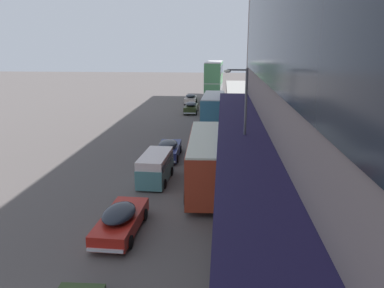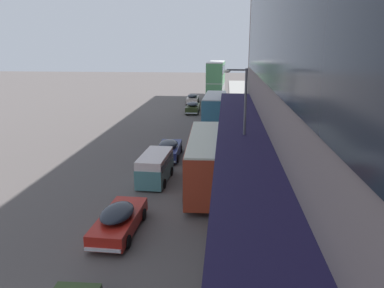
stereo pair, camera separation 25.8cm
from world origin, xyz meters
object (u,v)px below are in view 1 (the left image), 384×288
at_px(sedan_second_mid, 191,99).
at_px(pedestrian_at_kerb, 251,242).
at_px(vw_van, 156,166).
at_px(sedan_far_back, 191,107).
at_px(transit_bus_kerbside_rear, 213,106).
at_px(street_lamp, 243,120).
at_px(sedan_oncoming_rear, 121,220).
at_px(fire_hydrant, 254,232).
at_px(transit_bus_kerbside_front, 209,158).
at_px(transit_bus_kerbside_far, 214,80).
at_px(sedan_lead_near, 168,149).

xyz_separation_m(sedan_second_mid, pedestrian_at_kerb, (6.32, -45.41, 0.42)).
bearing_deg(vw_van, sedan_far_back, 89.50).
height_order(transit_bus_kerbside_rear, vw_van, transit_bus_kerbside_rear).
height_order(sedan_far_back, street_lamp, street_lamp).
xyz_separation_m(sedan_second_mid, sedan_oncoming_rear, (0.09, -42.88, -0.04)).
bearing_deg(fire_hydrant, transit_bus_kerbside_front, 109.11).
height_order(sedan_far_back, fire_hydrant, sedan_far_back).
distance_m(sedan_second_mid, pedestrian_at_kerb, 45.85).
relative_size(transit_bus_kerbside_front, transit_bus_kerbside_far, 1.00).
bearing_deg(vw_van, sedan_second_mid, 90.91).
xyz_separation_m(transit_bus_kerbside_rear, pedestrian_at_kerb, (2.37, -31.41, -0.68)).
height_order(sedan_oncoming_rear, street_lamp, street_lamp).
relative_size(sedan_oncoming_rear, vw_van, 1.07).
bearing_deg(transit_bus_kerbside_front, sedan_oncoming_rear, -121.86).
bearing_deg(vw_van, transit_bus_kerbside_front, -13.11).
xyz_separation_m(transit_bus_kerbside_far, sedan_oncoming_rear, (-3.54, -45.42, -2.78)).
bearing_deg(sedan_lead_near, sedan_oncoming_rear, -92.47).
xyz_separation_m(transit_bus_kerbside_far, street_lamp, (2.71, -38.75, 1.04)).
height_order(transit_bus_kerbside_front, fire_hydrant, transit_bus_kerbside_front).
relative_size(transit_bus_kerbside_front, sedan_second_mid, 2.02).
distance_m(vw_van, pedestrian_at_kerb, 11.57).
distance_m(sedan_far_back, sedan_oncoming_rear, 34.33).
relative_size(transit_bus_kerbside_front, fire_hydrant, 13.88).
height_order(vw_van, fire_hydrant, vw_van).
xyz_separation_m(sedan_lead_near, pedestrian_at_kerb, (5.67, -15.56, 0.44)).
bearing_deg(street_lamp, fire_hydrant, -87.46).
distance_m(sedan_second_mid, sedan_oncoming_rear, 42.88).
relative_size(transit_bus_kerbside_front, vw_van, 2.10).
relative_size(transit_bus_kerbside_rear, vw_van, 1.97).
xyz_separation_m(transit_bus_kerbside_front, transit_bus_kerbside_far, (-0.59, 38.77, 1.52)).
distance_m(transit_bus_kerbside_rear, sedan_far_back, 6.39).
bearing_deg(sedan_far_back, sedan_lead_near, -90.39).
relative_size(transit_bus_kerbside_front, sedan_oncoming_rear, 1.96).
height_order(transit_bus_kerbside_rear, sedan_lead_near, transit_bus_kerbside_rear).
bearing_deg(fire_hydrant, sedan_lead_near, 114.15).
bearing_deg(sedan_oncoming_rear, transit_bus_kerbside_front, 58.14).
distance_m(sedan_second_mid, sedan_far_back, 8.59).
bearing_deg(transit_bus_kerbside_far, vw_van, -94.63).
bearing_deg(vw_van, transit_bus_kerbside_far, 85.37).
distance_m(transit_bus_kerbside_front, street_lamp, 3.32).
bearing_deg(transit_bus_kerbside_front, pedestrian_at_kerb, -77.13).
distance_m(transit_bus_kerbside_front, pedestrian_at_kerb, 9.45).
xyz_separation_m(street_lamp, fire_hydrant, (0.31, -7.03, -4.04)).
relative_size(transit_bus_kerbside_far, vw_van, 2.11).
bearing_deg(transit_bus_kerbside_far, sedan_far_back, -104.34).
bearing_deg(street_lamp, transit_bus_kerbside_front, -179.46).
xyz_separation_m(transit_bus_kerbside_far, sedan_second_mid, (-3.63, -2.54, -2.74)).
height_order(transit_bus_kerbside_far, fire_hydrant, transit_bus_kerbside_far).
bearing_deg(transit_bus_kerbside_far, pedestrian_at_kerb, -86.79).
bearing_deg(pedestrian_at_kerb, sedan_far_back, 98.53).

